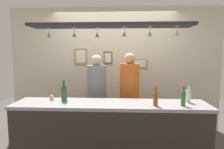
{
  "coord_description": "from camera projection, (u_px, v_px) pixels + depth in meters",
  "views": [
    {
      "loc": [
        0.16,
        -2.96,
        1.67
      ],
      "look_at": [
        0.0,
        0.1,
        1.32
      ],
      "focal_mm": 30.83,
      "sensor_mm": 36.0,
      "label": 1
    }
  ],
  "objects": [
    {
      "name": "hanging_wineglass_center_right",
      "position": [
        150.0,
        33.0,
        2.55
      ],
      "size": [
        0.07,
        0.07,
        0.13
      ],
      "color": "silver",
      "rests_on": "overhead_glass_rack"
    },
    {
      "name": "hanging_wineglass_center",
      "position": [
        124.0,
        34.0,
        2.6
      ],
      "size": [
        0.07,
        0.07,
        0.13
      ],
      "color": "silver",
      "rests_on": "overhead_glass_rack"
    },
    {
      "name": "picture_frame_lower_pair",
      "position": [
        140.0,
        63.0,
        3.99
      ],
      "size": [
        0.3,
        0.02,
        0.18
      ],
      "color": "#B29338",
      "rests_on": "back_wall"
    },
    {
      "name": "hanging_wineglass_center_left",
      "position": [
        97.0,
        34.0,
        2.67
      ],
      "size": [
        0.07,
        0.07,
        0.13
      ],
      "color": "silver",
      "rests_on": "overhead_glass_rack"
    },
    {
      "name": "bottle_champagne_green",
      "position": [
        64.0,
        93.0,
        2.77
      ],
      "size": [
        0.08,
        0.08,
        0.3
      ],
      "color": "#2D5623",
      "rests_on": "bar_counter"
    },
    {
      "name": "hanging_wineglass_far_left",
      "position": [
        49.0,
        34.0,
        2.71
      ],
      "size": [
        0.07,
        0.07,
        0.13
      ],
      "color": "silver",
      "rests_on": "overhead_glass_rack"
    },
    {
      "name": "bottle_beer_green_import",
      "position": [
        183.0,
        98.0,
        2.52
      ],
      "size": [
        0.06,
        0.06,
        0.26
      ],
      "color": "#336B2D",
      "rests_on": "bar_counter"
    },
    {
      "name": "picture_frame_crest",
      "position": [
        108.0,
        58.0,
        4.01
      ],
      "size": [
        0.18,
        0.02,
        0.26
      ],
      "color": "brown",
      "rests_on": "back_wall"
    },
    {
      "name": "back_wall",
      "position": [
        114.0,
        70.0,
        4.08
      ],
      "size": [
        4.4,
        0.06,
        2.6
      ],
      "primitive_type": "cube",
      "color": "beige",
      "rests_on": "ground_plane"
    },
    {
      "name": "cupcake",
      "position": [
        52.0,
        98.0,
        2.83
      ],
      "size": [
        0.06,
        0.06,
        0.08
      ],
      "color": "beige",
      "rests_on": "bar_counter"
    },
    {
      "name": "overhead_glass_rack",
      "position": [
        110.0,
        25.0,
        2.61
      ],
      "size": [
        2.2,
        0.36,
        0.04
      ],
      "primitive_type": "cube",
      "color": "black"
    },
    {
      "name": "bottle_beer_amber_tall",
      "position": [
        156.0,
        98.0,
        2.52
      ],
      "size": [
        0.06,
        0.06,
        0.26
      ],
      "color": "brown",
      "rests_on": "bar_counter"
    },
    {
      "name": "person_middle_grey_shirt",
      "position": [
        97.0,
        91.0,
        3.43
      ],
      "size": [
        0.34,
        0.34,
        1.63
      ],
      "color": "#2D334C",
      "rests_on": "ground_plane"
    },
    {
      "name": "person_right_orange_shirt",
      "position": [
        130.0,
        90.0,
        3.4
      ],
      "size": [
        0.34,
        0.34,
        1.66
      ],
      "color": "#2D334C",
      "rests_on": "ground_plane"
    },
    {
      "name": "picture_frame_caricature",
      "position": [
        81.0,
        57.0,
        4.04
      ],
      "size": [
        0.26,
        0.02,
        0.34
      ],
      "color": "#B29338",
      "rests_on": "back_wall"
    },
    {
      "name": "hanging_wineglass_left",
      "position": [
        74.0,
        34.0,
        2.68
      ],
      "size": [
        0.07,
        0.07,
        0.13
      ],
      "color": "silver",
      "rests_on": "overhead_glass_rack"
    },
    {
      "name": "bar_counter",
      "position": [
        110.0,
        129.0,
        2.56
      ],
      "size": [
        2.7,
        0.55,
        0.97
      ],
      "color": "#99999E",
      "rests_on": "ground_plane"
    },
    {
      "name": "bottle_soda_clear",
      "position": [
        188.0,
        96.0,
        2.7
      ],
      "size": [
        0.06,
        0.06,
        0.23
      ],
      "color": "silver",
      "rests_on": "bar_counter"
    },
    {
      "name": "hanging_wineglass_right",
      "position": [
        177.0,
        33.0,
        2.51
      ],
      "size": [
        0.07,
        0.07,
        0.13
      ],
      "color": "silver",
      "rests_on": "overhead_glass_rack"
    }
  ]
}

